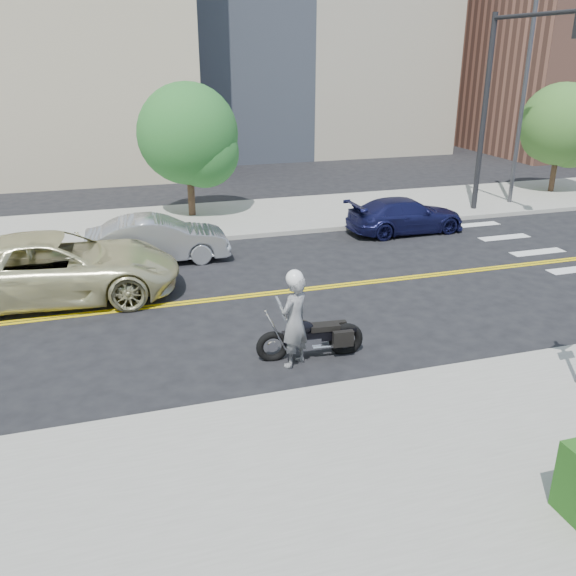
% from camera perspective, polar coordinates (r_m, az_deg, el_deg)
% --- Properties ---
extents(ground_plane, '(120.00, 120.00, 0.00)m').
position_cam_1_polar(ground_plane, '(15.74, -1.96, -0.54)').
color(ground_plane, black).
rests_on(ground_plane, ground).
extents(sidewalk_near, '(60.00, 5.00, 0.15)m').
position_cam_1_polar(sidewalk_near, '(9.55, 10.49, -16.20)').
color(sidewalk_near, '#9E9B91').
rests_on(sidewalk_near, ground_plane).
extents(sidewalk_far, '(60.00, 5.00, 0.15)m').
position_cam_1_polar(sidewalk_far, '(22.69, -6.99, 6.34)').
color(sidewalk_far, '#9E9B91').
rests_on(sidewalk_far, ground_plane).
extents(lamp_post, '(0.16, 0.16, 8.00)m').
position_cam_1_polar(lamp_post, '(26.03, 21.14, 16.14)').
color(lamp_post, '#4C4C51').
rests_on(lamp_post, sidewalk_far).
extents(traffic_light, '(0.28, 4.50, 7.00)m').
position_cam_1_polar(traffic_light, '(23.67, 19.44, 17.26)').
color(traffic_light, black).
rests_on(traffic_light, sidewalk_far).
extents(motorcyclist, '(0.82, 0.75, 2.01)m').
position_cam_1_polar(motorcyclist, '(11.81, 0.61, -2.90)').
color(motorcyclist, '#A0A1A5').
rests_on(motorcyclist, ground).
extents(motorcycle, '(2.19, 0.83, 1.31)m').
position_cam_1_polar(motorcycle, '(12.30, 2.17, -3.68)').
color(motorcycle, black).
rests_on(motorcycle, ground).
extents(suv, '(6.17, 3.16, 1.67)m').
position_cam_1_polar(suv, '(16.20, -20.86, 1.82)').
color(suv, beige).
rests_on(suv, ground).
extents(parked_car_silver, '(4.16, 1.56, 1.36)m').
position_cam_1_polar(parked_car_silver, '(18.40, -12.08, 4.46)').
color(parked_car_silver, '#999CA0').
rests_on(parked_car_silver, ground).
extents(parked_car_blue, '(4.16, 1.79, 1.20)m').
position_cam_1_polar(parked_car_blue, '(21.44, 10.95, 6.69)').
color(parked_car_blue, '#181948').
rests_on(parked_car_blue, ground).
extents(tree_far_a, '(3.59, 3.59, 4.91)m').
position_cam_1_polar(tree_far_a, '(22.70, -9.37, 14.04)').
color(tree_far_a, '#382619').
rests_on(tree_far_a, ground).
extents(tree_far_b, '(3.40, 3.40, 4.71)m').
position_cam_1_polar(tree_far_b, '(28.98, 24.18, 13.80)').
color(tree_far_b, '#382619').
rests_on(tree_far_b, ground).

